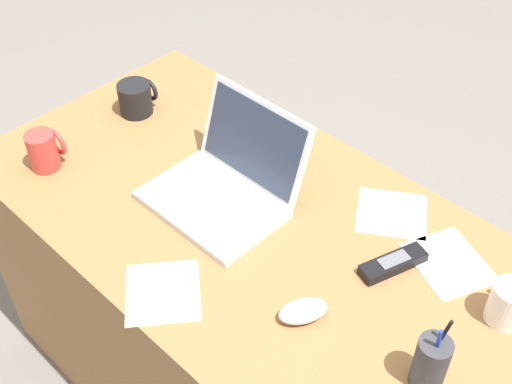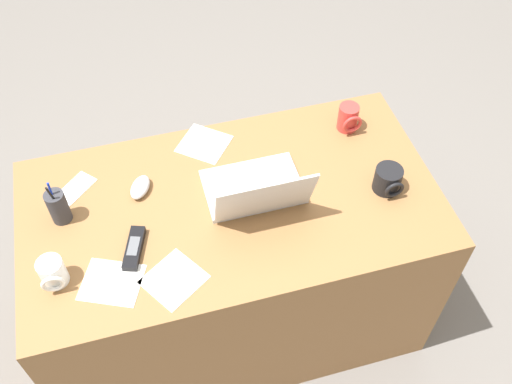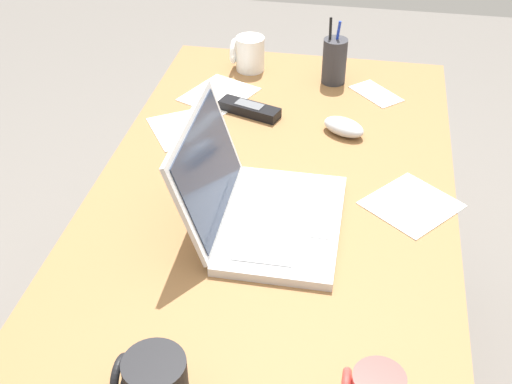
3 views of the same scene
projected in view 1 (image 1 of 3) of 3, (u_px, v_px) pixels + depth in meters
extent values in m
cube|color=olive|center=(249.00, 315.00, 1.75)|extent=(1.35, 0.73, 0.74)
cube|color=silver|center=(211.00, 204.00, 1.52)|extent=(0.31, 0.21, 0.02)
cube|color=silver|center=(217.00, 197.00, 1.52)|extent=(0.26, 0.11, 0.00)
cube|color=silver|center=(189.00, 216.00, 1.48)|extent=(0.09, 0.05, 0.00)
cube|color=silver|center=(254.00, 141.00, 1.52)|extent=(0.31, 0.07, 0.20)
cube|color=#283347|center=(253.00, 141.00, 1.52)|extent=(0.28, 0.06, 0.17)
ellipsoid|color=silver|center=(303.00, 311.00, 1.28)|extent=(0.10, 0.11, 0.04)
cylinder|color=white|center=(508.00, 304.00, 1.26)|extent=(0.07, 0.07, 0.09)
cylinder|color=#C63833|center=(43.00, 151.00, 1.60)|extent=(0.07, 0.07, 0.10)
torus|color=#C63833|center=(57.00, 142.00, 1.62)|extent=(0.07, 0.01, 0.07)
cylinder|color=black|center=(135.00, 99.00, 1.77)|extent=(0.09, 0.09, 0.09)
torus|color=black|center=(150.00, 90.00, 1.79)|extent=(0.06, 0.01, 0.06)
cube|color=black|center=(393.00, 263.00, 1.38)|extent=(0.09, 0.16, 0.02)
cube|color=#595B60|center=(394.00, 259.00, 1.37)|extent=(0.05, 0.07, 0.00)
cylinder|color=#333338|center=(430.00, 363.00, 1.15)|extent=(0.06, 0.06, 0.12)
cylinder|color=#1933B2|center=(436.00, 353.00, 1.13)|extent=(0.01, 0.02, 0.14)
cylinder|color=black|center=(437.00, 344.00, 1.14)|extent=(0.03, 0.01, 0.15)
cube|color=white|center=(449.00, 263.00, 1.40)|extent=(0.21, 0.20, 0.00)
cube|color=white|center=(391.00, 213.00, 1.51)|extent=(0.21, 0.21, 0.00)
cube|color=white|center=(163.00, 292.00, 1.34)|extent=(0.22, 0.22, 0.00)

